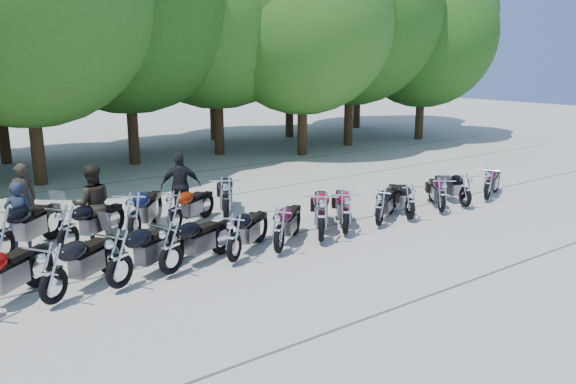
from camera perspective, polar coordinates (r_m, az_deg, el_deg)
ground at (r=12.83m, az=3.96°, el=-6.04°), size 90.00×90.00×0.00m
tree_5 at (r=25.77m, az=-7.37°, el=18.43°), size 9.04×9.04×11.10m
tree_6 at (r=25.32m, az=1.52°, el=16.89°), size 8.00×8.00×9.82m
tree_7 at (r=28.43m, az=6.42°, el=17.60°), size 8.79×8.79×10.79m
tree_8 at (r=31.28m, az=13.65°, el=15.24°), size 7.53×7.53×9.25m
tree_12 at (r=27.50m, az=-16.10°, el=15.93°), size 7.88×7.88×9.67m
tree_13 at (r=30.46m, az=-7.80°, el=16.61°), size 8.31×8.31×10.20m
tree_14 at (r=31.41m, az=0.15°, el=16.24°), size 8.02×8.02×9.84m
tree_15 at (r=35.98m, az=7.27°, el=17.69°), size 9.67×9.67×11.86m
motorcycle_1 at (r=10.66m, az=-22.83°, el=-7.49°), size 2.30×1.92×1.31m
motorcycle_2 at (r=10.94m, az=-16.81°, el=-6.38°), size 2.42×1.76×1.34m
motorcycle_3 at (r=11.39m, az=-11.85°, el=-5.47°), size 2.35×1.48×1.27m
motorcycle_4 at (r=11.87m, az=-5.51°, el=-4.53°), size 2.17×1.85×1.25m
motorcycle_5 at (r=12.36m, az=-0.91°, el=-3.76°), size 2.09×1.93×1.24m
motorcycle_6 at (r=13.11m, az=3.41°, el=-2.38°), size 2.16×2.43×1.41m
motorcycle_7 at (r=13.74m, az=5.87°, el=-1.95°), size 1.93×2.24×1.29m
motorcycle_8 at (r=14.57m, az=9.32°, el=-1.46°), size 2.05×1.62×1.15m
motorcycle_9 at (r=15.29m, az=12.31°, el=-0.87°), size 1.54×2.09×1.16m
motorcycle_10 at (r=16.23m, az=15.38°, el=-0.20°), size 1.82×1.98×1.17m
motorcycle_11 at (r=17.01m, az=17.61°, el=0.24°), size 1.36×2.13×1.16m
motorcycle_12 at (r=18.06m, az=19.67°, el=0.89°), size 2.19×1.48×1.19m
motorcycle_13 at (r=13.16m, az=-27.11°, el=-3.72°), size 2.36×2.37×1.45m
motorcycle_14 at (r=13.25m, az=-21.51°, el=-3.40°), size 2.28×1.89×1.30m
motorcycle_15 at (r=13.59m, az=-15.39°, el=-2.28°), size 2.14×2.43×1.41m
motorcycle_16 at (r=14.24m, az=-11.46°, el=-1.77°), size 2.16×1.69×1.21m
motorcycle_17 at (r=14.72m, az=-6.36°, el=-0.61°), size 1.97×2.59×1.44m
rider_0 at (r=13.85m, az=-25.61°, el=-2.35°), size 0.69×0.56×1.64m
rider_1 at (r=13.94m, az=-19.24°, el=-1.16°), size 1.06×0.91×1.89m
rider_2 at (r=15.42m, az=-10.83°, el=0.61°), size 1.16×0.83×1.83m
rider_3 at (r=15.27m, az=-25.31°, el=-0.64°), size 0.70×0.50×1.80m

